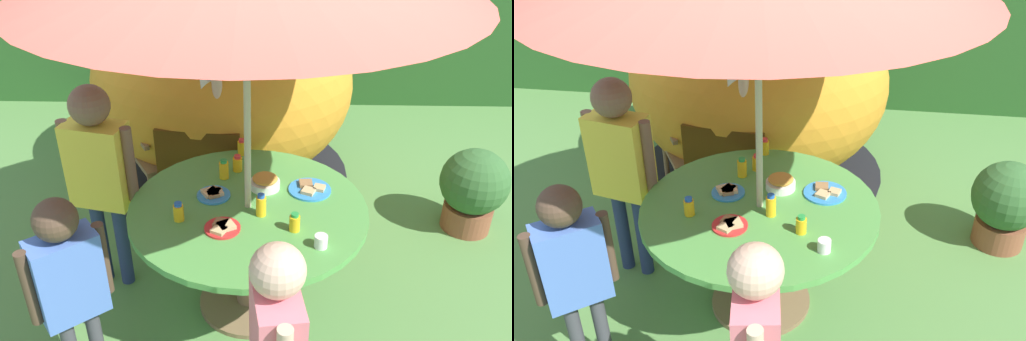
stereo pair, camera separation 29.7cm
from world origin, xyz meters
TOP-DOWN VIEW (x-y plane):
  - ground_plane at (0.00, 0.00)m, footprint 10.00×10.00m
  - hedge_backdrop at (0.00, 3.40)m, footprint 9.00×0.70m
  - garden_table at (0.00, 0.00)m, footprint 1.32×1.32m
  - wooden_chair at (-0.70, 1.20)m, footprint 0.67×0.67m
  - dome_tent at (-0.27, 1.61)m, footprint 2.33×2.33m
  - potted_plant at (1.56, 0.82)m, footprint 0.47×0.47m
  - child_in_white_shirt at (-0.28, 0.97)m, footprint 0.30×0.46m
  - child_in_yellow_shirt at (-0.86, 0.19)m, footprint 0.44×0.26m
  - child_in_blue_shirt at (-0.79, -0.62)m, footprint 0.34×0.31m
  - child_in_pink_shirt at (0.15, -0.99)m, footprint 0.22×0.41m
  - snack_bowl at (0.09, 0.19)m, footprint 0.17×0.17m
  - plate_mid_right at (-0.20, 0.10)m, footprint 0.19×0.19m
  - plate_center_back at (-0.12, -0.21)m, footprint 0.19×0.19m
  - plate_mid_left at (0.35, 0.17)m, footprint 0.25×0.25m
  - juice_bottle_near_left at (0.25, -0.21)m, footprint 0.06×0.06m
  - juice_bottle_near_right at (-0.15, 0.30)m, footprint 0.06×0.06m
  - juice_bottle_far_left at (-0.36, -0.14)m, footprint 0.06×0.06m
  - juice_bottle_far_right at (0.07, -0.08)m, footprint 0.06×0.06m
  - juice_bottle_center_front at (-0.06, 0.59)m, footprint 0.06×0.06m
  - juice_bottle_front_edge at (-0.08, 0.39)m, footprint 0.06×0.06m
  - cup_near at (0.37, -0.34)m, footprint 0.07×0.07m

SIDE VIEW (x-z plane):
  - ground_plane at x=0.00m, z-range -0.02..0.00m
  - potted_plant at x=1.56m, z-range 0.03..0.65m
  - wooden_chair at x=-0.70m, z-range 0.04..1.03m
  - garden_table at x=0.00m, z-range 0.20..0.91m
  - plate_mid_left at x=0.35m, z-range 0.71..0.74m
  - plate_center_back at x=-0.12m, z-range 0.71..0.74m
  - plate_mid_right at x=-0.20m, z-range 0.71..0.74m
  - child_in_blue_shirt at x=-0.79m, z-range 0.16..1.31m
  - cup_near at x=0.37m, z-range 0.71..0.78m
  - snack_bowl at x=0.09m, z-range 0.71..0.79m
  - juice_bottle_near_left at x=0.25m, z-range 0.71..0.81m
  - juice_bottle_front_edge at x=-0.08m, z-range 0.71..0.81m
  - juice_bottle_far_left at x=-0.36m, z-range 0.71..0.82m
  - juice_bottle_center_front at x=-0.06m, z-range 0.71..0.82m
  - juice_bottle_near_right at x=-0.15m, z-range 0.71..0.83m
  - juice_bottle_far_right at x=0.07m, z-range 0.71..0.84m
  - child_in_pink_shirt at x=0.15m, z-range 0.17..1.39m
  - dome_tent at x=-0.27m, z-range -0.01..1.60m
  - child_in_yellow_shirt at x=-0.86m, z-range 0.18..1.52m
  - hedge_backdrop at x=0.00m, z-range 0.00..1.74m
  - child_in_white_shirt at x=-0.28m, z-range 0.20..1.60m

